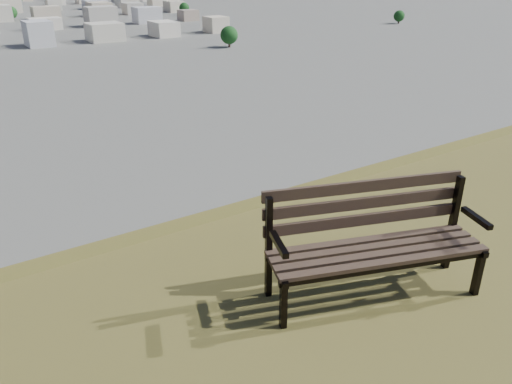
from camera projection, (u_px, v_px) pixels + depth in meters
park_bench at (372, 235)px, 4.56m from camera, size 2.07×1.24×1.03m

